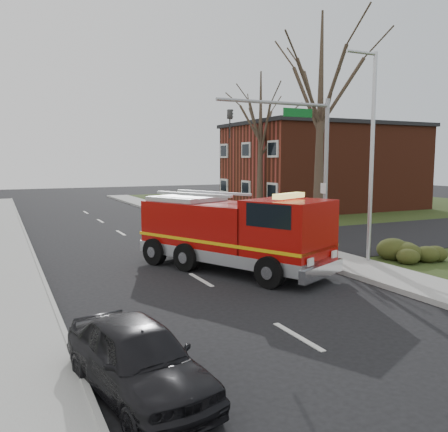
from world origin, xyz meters
name	(u,v)px	position (x,y,z in m)	size (l,w,h in m)	color
ground	(201,280)	(0.00, 0.00, 0.00)	(120.00, 120.00, 0.00)	black
sidewalk_right	(341,262)	(6.20, 0.00, 0.07)	(2.40, 80.00, 0.15)	gray
sidewalk_left	(8,300)	(-6.20, 0.00, 0.07)	(2.40, 80.00, 0.15)	gray
brick_building	(324,167)	(19.00, 18.00, 3.66)	(15.40, 10.40, 7.25)	#5F2616
health_center_sign	(272,209)	(10.50, 12.50, 0.88)	(0.12, 2.00, 1.40)	#571414
hedge_corner	(410,248)	(9.00, -1.00, 0.58)	(2.80, 2.00, 0.90)	#2A3613
bare_tree_near	(321,100)	(9.50, 6.00, 7.41)	(6.00, 6.00, 12.00)	#3C2D23
bare_tree_far	(260,128)	(11.00, 15.00, 6.49)	(5.25, 5.25, 10.50)	#3C2D23
traffic_signal_mast	(301,148)	(5.21, 1.50, 4.71)	(5.29, 0.18, 6.80)	gray
streetlight_pole	(371,151)	(7.14, -0.50, 4.55)	(1.48, 0.16, 8.40)	#B7BABF
fire_engine	(234,234)	(1.74, 0.84, 1.39)	(5.57, 8.02, 3.08)	#990A07
parked_car_maroon	(138,358)	(-4.20, -7.09, 0.68)	(1.62, 4.02, 1.37)	black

